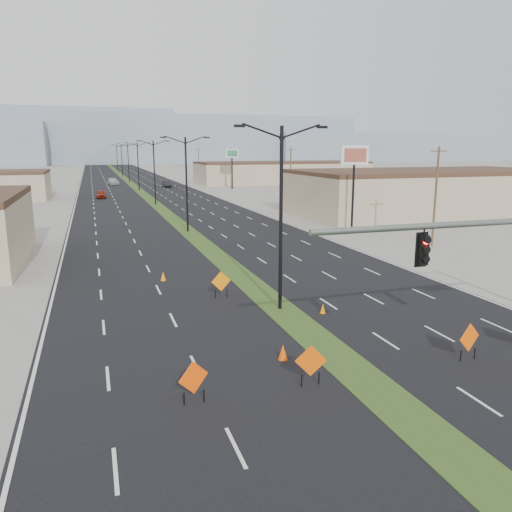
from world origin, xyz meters
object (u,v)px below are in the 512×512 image
object	(u,v)px
streetlight_1	(186,181)
streetlight_4	(128,162)
cone_3	(163,276)
pole_sign_east_far	(232,157)
streetlight_6	(117,158)
streetlight_2	(154,170)
car_left	(101,194)
streetlight_0	(281,213)
streetlight_3	(138,165)
construction_sign_1	(311,362)
cone_2	(323,309)
car_mid	(167,184)
construction_sign_0	(194,379)
cone_1	(218,281)
cone_0	(283,352)
construction_sign_3	(469,339)
streetlight_5	(122,159)
car_far	(113,182)
pole_sign_east_near	(354,162)
construction_sign_2	(221,282)

from	to	relation	value
streetlight_1	streetlight_4	xyz separation A→B (m)	(0.00, 84.00, 0.00)
cone_3	pole_sign_east_far	distance (m)	79.26
cone_3	streetlight_6	bearing A→B (deg)	88.07
streetlight_2	car_left	size ratio (longest dim) A/B	2.35
streetlight_0	streetlight_3	world-z (taller)	same
streetlight_3	construction_sign_1	world-z (taller)	streetlight_3
cone_2	pole_sign_east_far	size ratio (longest dim) A/B	0.06
car_mid	construction_sign_0	size ratio (longest dim) A/B	2.85
car_left	cone_3	world-z (taller)	car_left
streetlight_1	cone_1	world-z (taller)	streetlight_1
cone_0	cone_2	world-z (taller)	cone_0
construction_sign_0	pole_sign_east_far	xyz separation A→B (m)	(26.91, 91.91, 6.09)
construction_sign_3	streetlight_5	bearing A→B (deg)	78.27
car_far	cone_1	size ratio (longest dim) A/B	8.09
cone_3	construction_sign_1	bearing A→B (deg)	-79.50
cone_0	pole_sign_east_near	distance (m)	35.34
cone_2	pole_sign_east_near	bearing A→B (deg)	58.06
streetlight_3	construction_sign_0	size ratio (longest dim) A/B	6.18
car_mid	cone_0	size ratio (longest dim) A/B	6.75
car_mid	cone_3	bearing A→B (deg)	-98.96
cone_3	streetlight_1	bearing A→B (deg)	74.78
cone_3	cone_0	bearing A→B (deg)	-78.21
streetlight_4	car_mid	xyz separation A→B (m)	(7.02, -19.75, -4.66)
car_left	car_far	world-z (taller)	car_far
streetlight_1	streetlight_5	bearing A→B (deg)	90.00
construction_sign_1	car_left	bearing A→B (deg)	107.87
streetlight_1	cone_0	distance (m)	34.89
streetlight_0	car_far	xyz separation A→B (m)	(-4.42, 104.32, -4.64)
streetlight_2	car_mid	world-z (taller)	streetlight_2
car_left	cone_1	xyz separation A→B (m)	(5.93, -63.69, -0.40)
streetlight_1	car_mid	xyz separation A→B (m)	(7.02, 64.25, -4.66)
streetlight_0	construction_sign_2	world-z (taller)	streetlight_0
streetlight_5	cone_1	bearing A→B (deg)	-90.91
car_mid	car_far	distance (m)	16.63
streetlight_3	pole_sign_east_far	distance (m)	20.34
car_left	cone_1	bearing A→B (deg)	-83.76
construction_sign_2	pole_sign_east_near	size ratio (longest dim) A/B	0.18
streetlight_0	streetlight_4	world-z (taller)	same
streetlight_4	construction_sign_3	distance (m)	121.16
cone_3	streetlight_4	bearing A→B (deg)	87.03
streetlight_3	cone_3	distance (m)	76.15
streetlight_2	streetlight_3	distance (m)	28.00
car_far	pole_sign_east_near	size ratio (longest dim) A/B	0.59
car_far	cone_0	xyz separation A→B (m)	(2.10, -110.76, -0.44)
car_mid	pole_sign_east_near	distance (m)	70.85
car_left	pole_sign_east_near	size ratio (longest dim) A/B	0.47
streetlight_5	car_mid	size ratio (longest dim) A/B	2.17
pole_sign_east_far	cone_3	bearing A→B (deg)	-102.93
streetlight_6	car_left	bearing A→B (deg)	-94.69
construction_sign_0	cone_0	bearing A→B (deg)	7.96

